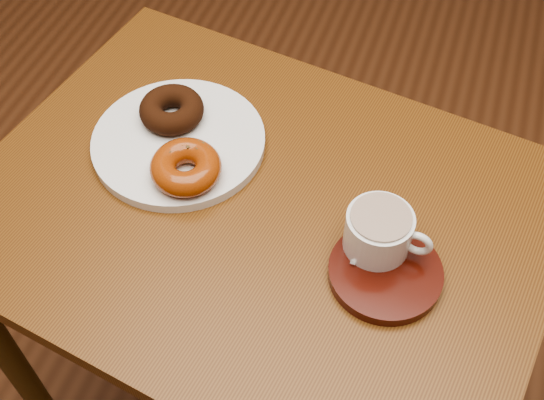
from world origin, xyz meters
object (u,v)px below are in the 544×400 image
(saucer, at_px, (385,273))
(cafe_table, at_px, (260,253))
(donut_plate, at_px, (179,141))
(coffee_cup, at_px, (380,231))

(saucer, bearing_deg, cafe_table, 163.34)
(donut_plate, bearing_deg, cafe_table, -25.32)
(cafe_table, height_order, donut_plate, donut_plate)
(donut_plate, height_order, coffee_cup, coffee_cup)
(cafe_table, bearing_deg, donut_plate, 164.47)
(coffee_cup, bearing_deg, donut_plate, 168.96)
(donut_plate, relative_size, saucer, 1.76)
(cafe_table, distance_m, donut_plate, 0.21)
(cafe_table, xyz_separation_m, donut_plate, (-0.15, 0.07, 0.13))
(cafe_table, relative_size, coffee_cup, 7.79)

